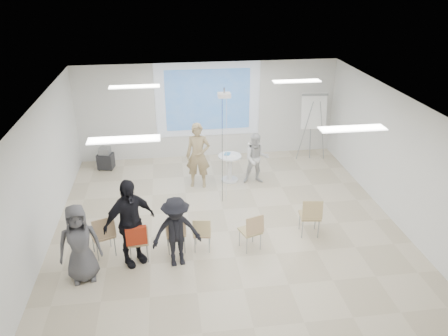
{
  "coord_description": "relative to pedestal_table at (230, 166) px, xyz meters",
  "views": [
    {
      "loc": [
        -1.26,
        -8.46,
        5.63
      ],
      "look_at": [
        0.0,
        0.8,
        1.25
      ],
      "focal_mm": 35.0,
      "sensor_mm": 36.0,
      "label": 1
    }
  ],
  "objects": [
    {
      "name": "floor",
      "position": [
        -0.4,
        -2.58,
        -0.5
      ],
      "size": [
        8.0,
        9.0,
        0.1
      ],
      "primitive_type": "cube",
      "color": "beige",
      "rests_on": "ground"
    },
    {
      "name": "ceiling",
      "position": [
        -0.4,
        -2.58,
        2.6
      ],
      "size": [
        8.0,
        9.0,
        0.1
      ],
      "primitive_type": "cube",
      "color": "white",
      "rests_on": "wall_back"
    },
    {
      "name": "wall_back",
      "position": [
        -0.4,
        1.97,
        1.05
      ],
      "size": [
        8.0,
        0.1,
        3.0
      ],
      "primitive_type": "cube",
      "color": "silver",
      "rests_on": "floor"
    },
    {
      "name": "wall_left",
      "position": [
        -4.45,
        -2.58,
        1.05
      ],
      "size": [
        0.1,
        9.0,
        3.0
      ],
      "primitive_type": "cube",
      "color": "silver",
      "rests_on": "floor"
    },
    {
      "name": "wall_right",
      "position": [
        3.65,
        -2.58,
        1.05
      ],
      "size": [
        0.1,
        9.0,
        3.0
      ],
      "primitive_type": "cube",
      "color": "silver",
      "rests_on": "floor"
    },
    {
      "name": "projection_halo",
      "position": [
        -0.4,
        1.9,
        1.4
      ],
      "size": [
        3.2,
        0.01,
        2.3
      ],
      "primitive_type": "cube",
      "color": "silver",
      "rests_on": "wall_back"
    },
    {
      "name": "projection_image",
      "position": [
        -0.4,
        1.89,
        1.4
      ],
      "size": [
        2.6,
        0.01,
        1.9
      ],
      "primitive_type": "cube",
      "color": "#3770BC",
      "rests_on": "wall_back"
    },
    {
      "name": "pedestal_table",
      "position": [
        0.0,
        0.0,
        0.0
      ],
      "size": [
        0.84,
        0.84,
        0.81
      ],
      "rotation": [
        0.0,
        0.0,
        -0.37
      ],
      "color": "silver",
      "rests_on": "floor"
    },
    {
      "name": "player_left",
      "position": [
        -0.9,
        -0.18,
        0.58
      ],
      "size": [
        0.84,
        0.65,
        2.06
      ],
      "primitive_type": "imported",
      "rotation": [
        0.0,
        0.0,
        -0.19
      ],
      "color": "tan",
      "rests_on": "floor"
    },
    {
      "name": "player_right",
      "position": [
        0.72,
        -0.19,
        0.36
      ],
      "size": [
        0.82,
        0.67,
        1.61
      ],
      "primitive_type": "imported",
      "rotation": [
        0.0,
        0.0,
        -0.07
      ],
      "color": "silver",
      "rests_on": "floor"
    },
    {
      "name": "controller_left",
      "position": [
        -0.72,
        0.07,
        0.91
      ],
      "size": [
        0.06,
        0.13,
        0.04
      ],
      "primitive_type": "cube",
      "rotation": [
        0.0,
        0.0,
        -0.19
      ],
      "color": "white",
      "rests_on": "player_left"
    },
    {
      "name": "controller_right",
      "position": [
        0.54,
        0.06,
        0.64
      ],
      "size": [
        0.05,
        0.13,
        0.04
      ],
      "primitive_type": "cube",
      "rotation": [
        0.0,
        0.0,
        -0.07
      ],
      "color": "white",
      "rests_on": "player_right"
    },
    {
      "name": "chair_far_left",
      "position": [
        -3.12,
        -3.16,
        0.13
      ],
      "size": [
        0.6,
        0.62,
        0.97
      ],
      "rotation": [
        0.0,
        0.0,
        0.38
      ],
      "color": "tan",
      "rests_on": "floor"
    },
    {
      "name": "chair_left_mid",
      "position": [
        -2.41,
        -3.43,
        0.09
      ],
      "size": [
        0.47,
        0.5,
        0.9
      ],
      "rotation": [
        0.0,
        0.0,
        0.11
      ],
      "color": "tan",
      "rests_on": "floor"
    },
    {
      "name": "chair_left_inner",
      "position": [
        -1.63,
        -3.21,
        0.08
      ],
      "size": [
        0.45,
        0.48,
        0.89
      ],
      "rotation": [
        0.0,
        0.0,
        0.08
      ],
      "color": "tan",
      "rests_on": "floor"
    },
    {
      "name": "chair_center",
      "position": [
        -1.07,
        -3.24,
        0.03
      ],
      "size": [
        0.43,
        0.46,
        0.81
      ],
      "rotation": [
        0.0,
        0.0,
        -0.14
      ],
      "color": "tan",
      "rests_on": "floor"
    },
    {
      "name": "chair_right_inner",
      "position": [
        -0.02,
        -3.36,
        0.08
      ],
      "size": [
        0.53,
        0.55,
        0.89
      ],
      "rotation": [
        0.0,
        0.0,
        0.32
      ],
      "color": "tan",
      "rests_on": "floor"
    },
    {
      "name": "chair_right_far",
      "position": [
        1.39,
        -3.0,
        0.12
      ],
      "size": [
        0.5,
        0.53,
        0.96
      ],
      "rotation": [
        0.0,
        0.0,
        -0.13
      ],
      "color": "tan",
      "rests_on": "floor"
    },
    {
      "name": "red_jacket",
      "position": [
        -2.41,
        -3.58,
        0.27
      ],
      "size": [
        0.42,
        0.14,
        0.4
      ],
      "primitive_type": "cube",
      "rotation": [
        0.0,
        0.0,
        0.11
      ],
      "color": "#B22F15",
      "rests_on": "chair_left_mid"
    },
    {
      "name": "laptop",
      "position": [
        -1.63,
        -3.11,
        0.03
      ],
      "size": [
        0.34,
        0.26,
        0.03
      ],
      "primitive_type": "imported",
      "rotation": [
        0.0,
        0.0,
        3.22
      ],
      "color": "black",
      "rests_on": "chair_left_inner"
    },
    {
      "name": "audience_left",
      "position": [
        -2.53,
        -3.44,
        0.64
      ],
      "size": [
        1.47,
        1.31,
        2.17
      ],
      "primitive_type": "imported",
      "rotation": [
        0.0,
        0.0,
        0.55
      ],
      "color": "black",
      "rests_on": "floor"
    },
    {
      "name": "audience_mid",
      "position": [
        -1.61,
        -3.63,
        0.42
      ],
      "size": [
        1.2,
        0.76,
        1.74
      ],
      "primitive_type": "imported",
      "rotation": [
        0.0,
        0.0,
        0.13
      ],
      "color": "black",
      "rests_on": "floor"
    },
    {
      "name": "audience_outer",
      "position": [
        -3.46,
        -3.84,
        0.46
      ],
      "size": [
        0.99,
        0.75,
        1.82
      ],
      "primitive_type": "imported",
      "rotation": [
        0.0,
        0.0,
        0.2
      ],
      "color": "#535358",
      "rests_on": "floor"
    },
    {
      "name": "flipchart_easel",
      "position": [
        2.75,
        1.17,
        1.11
      ],
      "size": [
        0.91,
        0.69,
        2.12
      ],
      "rotation": [
        0.0,
        0.0,
        -0.08
      ],
      "color": "#93959B",
      "rests_on": "floor"
    },
    {
      "name": "av_cart",
      "position": [
        -3.58,
        1.3,
        -0.14
      ],
      "size": [
        0.52,
        0.45,
        0.68
      ],
      "rotation": [
        0.0,
        0.0,
        -0.21
      ],
      "color": "black",
      "rests_on": "floor"
    },
    {
      "name": "ceiling_projector",
      "position": [
        -0.3,
        -1.09,
        2.24
      ],
      "size": [
        0.3,
        0.25,
        3.0
      ],
      "color": "white",
      "rests_on": "ceiling"
    },
    {
      "name": "fluor_panel_nw",
      "position": [
        -2.4,
        -0.58,
        2.52
      ],
      "size": [
        1.2,
        0.3,
        0.02
      ],
      "primitive_type": "cube",
      "color": "white",
      "rests_on": "ceiling"
    },
    {
      "name": "fluor_panel_ne",
      "position": [
        1.6,
        -0.58,
        2.52
      ],
      "size": [
        1.2,
        0.3,
        0.02
      ],
      "primitive_type": "cube",
      "color": "white",
      "rests_on": "ceiling"
    },
    {
      "name": "fluor_panel_sw",
      "position": [
        -2.4,
        -4.08,
        2.52
      ],
      "size": [
        1.2,
        0.3,
        0.02
      ],
      "primitive_type": "cube",
      "color": "white",
      "rests_on": "ceiling"
    },
    {
      "name": "fluor_panel_se",
      "position": [
        1.6,
        -4.08,
        2.52
      ],
      "size": [
        1.2,
        0.3,
        0.02
      ],
      "primitive_type": "cube",
      "color": "white",
      "rests_on": "ceiling"
    }
  ]
}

